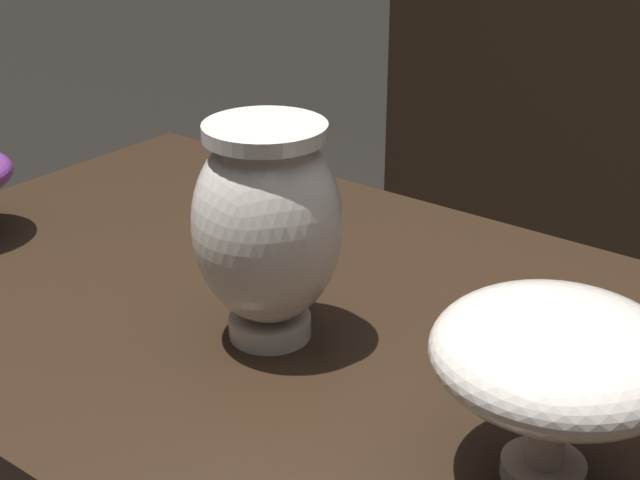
% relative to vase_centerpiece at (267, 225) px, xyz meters
% --- Properties ---
extents(vase_centerpiece, '(0.14, 0.14, 0.21)m').
position_rel_vase_centerpiece_xyz_m(vase_centerpiece, '(0.00, 0.00, 0.00)').
color(vase_centerpiece, silver).
rests_on(vase_centerpiece, display_plinth).
extents(vase_left_accent, '(0.18, 0.18, 0.14)m').
position_rel_vase_centerpiece_xyz_m(vase_left_accent, '(0.29, -0.03, -0.01)').
color(vase_left_accent, silver).
rests_on(vase_left_accent, display_plinth).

